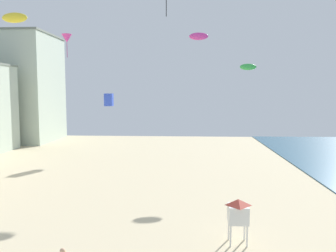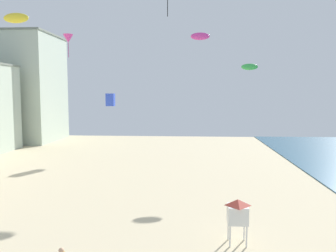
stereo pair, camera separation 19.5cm
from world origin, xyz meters
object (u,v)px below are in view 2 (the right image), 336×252
(kite_magenta_parafoil, at_px, (200,36))
(kite_green_parafoil, at_px, (250,67))
(kite_blue_box, at_px, (110,100))
(kite_yellow_parafoil, at_px, (16,18))
(lifeguard_stand, at_px, (238,212))
(kite_magenta_delta, at_px, (68,39))

(kite_magenta_parafoil, bearing_deg, kite_green_parafoil, -26.06)
(kite_magenta_parafoil, relative_size, kite_blue_box, 1.35)
(kite_yellow_parafoil, relative_size, kite_blue_box, 1.31)
(kite_blue_box, bearing_deg, kite_magenta_parafoil, -17.61)
(lifeguard_stand, distance_m, kite_magenta_parafoil, 27.18)
(kite_magenta_delta, bearing_deg, kite_magenta_parafoil, 26.60)
(kite_yellow_parafoil, bearing_deg, kite_green_parafoil, 25.42)
(kite_green_parafoil, bearing_deg, kite_yellow_parafoil, -154.58)
(lifeguard_stand, relative_size, kite_yellow_parafoil, 1.14)
(kite_magenta_parafoil, height_order, kite_blue_box, kite_magenta_parafoil)
(kite_magenta_parafoil, bearing_deg, kite_yellow_parafoil, -141.14)
(kite_magenta_parafoil, distance_m, kite_yellow_parafoil, 20.77)
(lifeguard_stand, distance_m, kite_green_parafoil, 23.27)
(kite_magenta_parafoil, relative_size, kite_yellow_parafoil, 1.03)
(kite_yellow_parafoil, distance_m, kite_magenta_delta, 6.59)
(kite_green_parafoil, bearing_deg, lifeguard_stand, -100.65)
(kite_magenta_delta, bearing_deg, kite_blue_box, 80.64)
(kite_green_parafoil, height_order, kite_blue_box, kite_green_parafoil)
(kite_blue_box, bearing_deg, kite_green_parafoil, -20.38)
(kite_green_parafoil, relative_size, kite_magenta_parafoil, 0.81)
(kite_magenta_delta, bearing_deg, kite_yellow_parafoil, -110.99)
(kite_magenta_delta, height_order, kite_blue_box, kite_magenta_delta)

